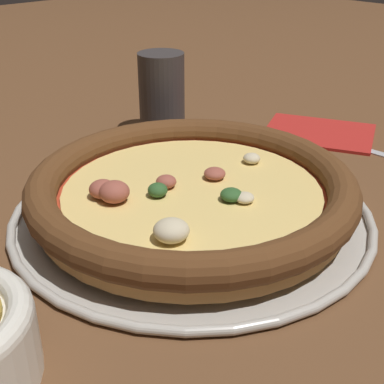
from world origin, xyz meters
name	(u,v)px	position (x,y,z in m)	size (l,w,h in m)	color
ground_plane	(192,217)	(0.00, 0.00, 0.00)	(3.00, 3.00, 0.00)	brown
pizza_tray	(192,213)	(0.00, 0.00, 0.00)	(0.35, 0.35, 0.01)	#B7B2A8
pizza	(192,190)	(0.00, 0.00, 0.03)	(0.32, 0.32, 0.04)	#BC7F42
drinking_cup	(162,94)	(-0.20, 0.13, 0.05)	(0.06, 0.06, 0.11)	#383333
napkin	(319,131)	(-0.05, 0.28, 0.00)	(0.18, 0.16, 0.01)	#B2231E
fork	(350,145)	(0.01, 0.28, 0.00)	(0.17, 0.03, 0.00)	#B7B7BC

